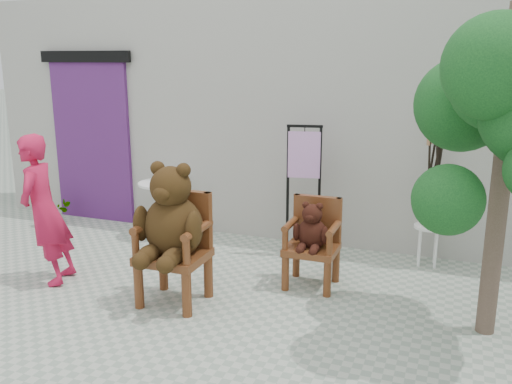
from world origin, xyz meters
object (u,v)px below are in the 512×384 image
Objects in this scene: chair_big at (172,226)px; chair_small at (313,235)px; stool_bucket at (431,209)px; display_stand at (303,206)px; person at (44,210)px; cafe_table at (163,203)px.

chair_big is 1.40m from chair_small.
display_stand is at bearing -173.11° from stool_bucket.
stool_bucket is (1.38, 0.17, 0.06)m from display_stand.
stool_bucket is at bearing 100.70° from person.
display_stand is (2.21, 1.67, -0.17)m from person.
display_stand is (-0.33, 0.81, 0.06)m from chair_small.
person is 1.04× the size of stool_bucket.
display_stand is at bearing 64.86° from chair_big.
display_stand is at bearing 110.68° from person.
chair_small is at bearing 37.32° from chair_big.
stool_bucket reaches higher than cafe_table.
chair_small is 1.44m from stool_bucket.
chair_big is 0.88× the size of display_stand.
chair_small is at bearing -77.98° from display_stand.
display_stand is at bearing -1.11° from cafe_table.
person is at bearing -161.30° from chair_small.
person is at bearing -179.17° from chair_big.
stool_bucket is at bearing 42.70° from chair_small.
cafe_table is at bearing 152.05° from person.
stool_bucket is (2.16, 1.81, -0.10)m from chair_big.
chair_big is at bearing -139.94° from stool_bucket.
person reaches higher than stool_bucket.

